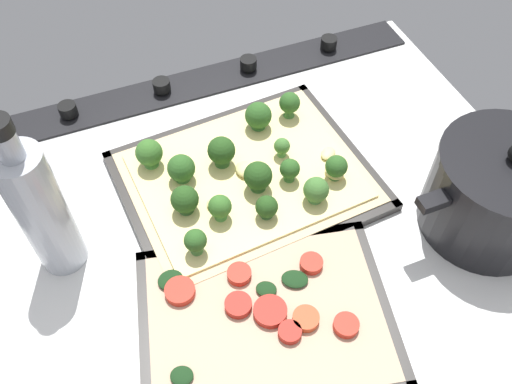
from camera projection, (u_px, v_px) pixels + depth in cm
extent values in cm
cube|color=white|center=(276.00, 223.00, 75.20)|extent=(75.01, 66.14, 3.00)
cube|color=black|center=(206.00, 80.00, 90.58)|extent=(72.01, 7.00, 0.80)
cylinder|color=black|center=(329.00, 42.00, 94.69)|extent=(2.80, 2.80, 1.80)
cylinder|color=black|center=(248.00, 63.00, 91.27)|extent=(2.80, 2.80, 1.80)
cylinder|color=black|center=(162.00, 85.00, 87.84)|extent=(2.80, 2.80, 1.80)
cylinder|color=black|center=(68.00, 109.00, 84.41)|extent=(2.80, 2.80, 1.80)
cube|color=#33302D|center=(247.00, 182.00, 77.36)|extent=(35.88, 29.72, 0.50)
cube|color=#33302D|center=(210.00, 122.00, 84.20)|extent=(33.87, 3.82, 1.30)
cube|color=#33302D|center=(291.00, 251.00, 69.88)|extent=(33.87, 3.82, 1.30)
cube|color=#33302D|center=(345.00, 143.00, 81.48)|extent=(3.30, 27.19, 1.30)
cube|color=#33302D|center=(136.00, 223.00, 72.60)|extent=(3.30, 27.19, 1.30)
cube|color=beige|center=(247.00, 179.00, 76.76)|extent=(33.30, 27.14, 1.00)
cube|color=#EFDB8C|center=(247.00, 176.00, 76.21)|extent=(30.60, 24.48, 0.40)
cone|color=#5B9F46|center=(221.00, 214.00, 71.17)|extent=(1.68, 1.68, 1.20)
sphere|color=#386B28|center=(220.00, 206.00, 69.80)|extent=(3.06, 3.06, 3.06)
cone|color=#5B9F46|center=(151.00, 162.00, 76.85)|extent=(2.08, 2.08, 1.05)
sphere|color=#386B28|center=(149.00, 153.00, 75.32)|extent=(3.79, 3.79, 3.79)
cone|color=#4D8B3F|center=(258.00, 125.00, 81.53)|extent=(2.18, 2.18, 0.82)
sphere|color=#2D5B23|center=(258.00, 115.00, 80.04)|extent=(3.97, 3.97, 3.97)
cone|color=#4D8B3F|center=(289.00, 176.00, 75.15)|extent=(1.53, 1.53, 1.16)
sphere|color=#2D5B23|center=(290.00, 169.00, 73.87)|extent=(2.78, 2.78, 2.78)
cone|color=#68AD54|center=(315.00, 198.00, 73.10)|extent=(1.89, 1.89, 0.84)
sphere|color=#427533|center=(316.00, 190.00, 71.75)|extent=(3.43, 3.43, 3.43)
cone|color=#427635|center=(222.00, 160.00, 76.86)|extent=(2.14, 2.14, 1.28)
sphere|color=#264C1C|center=(221.00, 150.00, 75.20)|extent=(3.89, 3.89, 3.89)
cone|color=#4D8B3F|center=(335.00, 174.00, 75.42)|extent=(1.70, 1.70, 1.09)
sphere|color=#2D5B23|center=(336.00, 166.00, 74.08)|extent=(3.08, 3.08, 3.08)
cone|color=#427635|center=(186.00, 208.00, 71.98)|extent=(2.03, 2.03, 0.94)
sphere|color=#264C1C|center=(185.00, 199.00, 70.52)|extent=(3.69, 3.69, 3.69)
cone|color=#427635|center=(267.00, 213.00, 71.50)|extent=(1.64, 1.64, 0.81)
sphere|color=#264C1C|center=(267.00, 207.00, 70.29)|extent=(2.98, 2.98, 2.98)
cone|color=#68AD54|center=(282.00, 153.00, 77.95)|extent=(1.27, 1.27, 1.02)
sphere|color=#427533|center=(282.00, 146.00, 76.87)|extent=(2.30, 2.30, 2.30)
cone|color=#4D8B3F|center=(197.00, 248.00, 67.90)|extent=(1.57, 1.57, 1.37)
sphere|color=#2D5B23|center=(195.00, 240.00, 66.52)|extent=(2.86, 2.86, 2.86)
cone|color=#427635|center=(258.00, 185.00, 74.22)|extent=(2.13, 2.13, 1.13)
sphere|color=#264C1C|center=(258.00, 176.00, 72.63)|extent=(3.88, 3.88, 3.88)
cone|color=#4D8B3F|center=(289.00, 112.00, 82.79)|extent=(1.74, 1.74, 1.40)
sphere|color=#2D5B23|center=(290.00, 103.00, 81.30)|extent=(3.17, 3.17, 3.17)
cone|color=#4D8B3F|center=(183.00, 177.00, 75.34)|extent=(2.10, 2.10, 0.80)
sphere|color=#2D5B23|center=(181.00, 168.00, 73.89)|extent=(3.82, 3.82, 3.82)
ellipsoid|color=#EFDB8C|center=(328.00, 154.00, 78.00)|extent=(3.15, 2.99, 0.90)
ellipsoid|color=#EFDB8C|center=(247.00, 170.00, 75.98)|extent=(4.27, 4.44, 1.20)
ellipsoid|color=#EFDB8C|center=(335.00, 172.00, 75.83)|extent=(2.72, 3.09, 1.03)
ellipsoid|color=#EFDB8C|center=(216.00, 205.00, 72.37)|extent=(3.33, 3.36, 0.90)
cube|color=#33302D|center=(266.00, 320.00, 64.52)|extent=(33.65, 28.21, 0.50)
cube|color=#33302D|center=(252.00, 243.00, 70.63)|extent=(29.11, 7.50, 1.30)
cube|color=#33302D|center=(382.00, 300.00, 65.64)|extent=(5.97, 22.14, 1.30)
cube|color=#33302D|center=(145.00, 337.00, 62.78)|extent=(5.97, 22.14, 1.30)
cube|color=tan|center=(266.00, 317.00, 63.97)|extent=(30.79, 25.35, 0.90)
cylinder|color=red|center=(239.00, 274.00, 66.42)|extent=(2.99, 2.99, 1.00)
cylinder|color=#B22319|center=(270.00, 311.00, 63.39)|extent=(3.98, 3.98, 1.00)
cylinder|color=red|center=(346.00, 325.00, 62.35)|extent=(2.99, 2.99, 1.00)
cylinder|color=#B22319|center=(238.00, 305.00, 63.90)|extent=(3.24, 3.24, 1.00)
cylinder|color=#B22319|center=(290.00, 332.00, 61.83)|extent=(2.72, 2.72, 1.00)
cylinder|color=#D14723|center=(306.00, 319.00, 62.84)|extent=(3.14, 3.14, 1.00)
cylinder|color=red|center=(311.00, 263.00, 67.34)|extent=(2.88, 2.88, 1.00)
cylinder|color=red|center=(180.00, 291.00, 65.01)|extent=(3.66, 3.66, 1.00)
ellipsoid|color=#193819|center=(266.00, 289.00, 65.27)|extent=(3.30, 3.20, 0.60)
ellipsoid|color=#193819|center=(295.00, 279.00, 66.11)|extent=(4.07, 3.77, 0.60)
ellipsoid|color=#193819|center=(171.00, 280.00, 66.05)|extent=(3.24, 2.85, 0.60)
ellipsoid|color=#193819|center=(182.00, 376.00, 58.87)|extent=(3.29, 3.16, 0.60)
cylinder|color=black|center=(495.00, 195.00, 68.97)|extent=(17.05, 17.05, 11.61)
cube|color=black|center=(433.00, 201.00, 63.68)|extent=(3.60, 2.00, 1.20)
cylinder|color=#B7BCC6|center=(43.00, 213.00, 62.60)|extent=(5.79, 5.79, 19.19)
cylinder|color=#B7BCC6|center=(7.00, 145.00, 53.66)|extent=(2.60, 2.60, 3.50)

